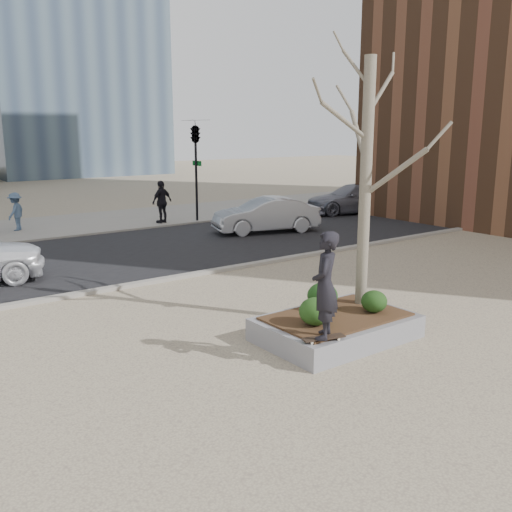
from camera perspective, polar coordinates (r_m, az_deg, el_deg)
ground at (r=10.96m, az=4.19°, el=-9.35°), size 120.00×120.00×0.00m
street at (r=19.33m, az=-15.51°, el=-0.08°), size 60.00×8.00×0.02m
far_sidewalk at (r=25.88m, az=-21.17°, el=2.65°), size 60.00×6.00×0.02m
planter at (r=11.52m, az=8.01°, el=-7.14°), size 3.00×2.00×0.45m
planter_mulch at (r=11.44m, az=8.05°, el=-5.98°), size 2.70×1.70×0.04m
sycamore_tree at (r=11.79m, az=11.05°, el=10.91°), size 2.80×2.80×6.60m
shrub_left at (r=10.77m, az=5.95°, el=-5.53°), size 0.62×0.62×0.52m
shrub_middle at (r=11.76m, az=6.66°, el=-3.97°), size 0.63×0.63×0.53m
shrub_right at (r=11.69m, az=11.72°, el=-4.47°), size 0.52×0.52×0.44m
skateboard at (r=10.16m, az=6.78°, el=-8.24°), size 0.80×0.41×0.08m
skateboarder at (r=9.86m, az=6.93°, el=-2.92°), size 0.81×0.79×1.88m
car_silver at (r=22.99m, az=1.01°, el=4.13°), size 4.48×2.67×1.39m
car_third at (r=28.73m, az=9.72°, el=5.68°), size 5.30×3.50×1.43m
pedestrian_b at (r=25.33m, az=-22.91°, el=4.12°), size 1.09×1.14×1.55m
pedestrian_c at (r=25.58m, az=-9.39°, el=5.38°), size 1.19×0.76×1.88m
traffic_light_far at (r=25.94m, az=-6.01°, el=8.43°), size 0.60×2.48×4.50m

